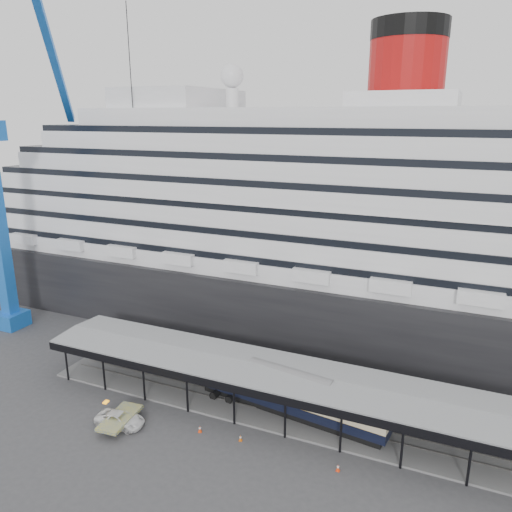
# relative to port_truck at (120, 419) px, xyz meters

# --- Properties ---
(ground) EXTENTS (200.00, 200.00, 0.00)m
(ground) POSITION_rel_port_truck_xyz_m (13.90, 4.23, -0.74)
(ground) COLOR #39393B
(ground) RESTS_ON ground
(cruise_ship) EXTENTS (130.00, 30.00, 43.90)m
(cruise_ship) POSITION_rel_port_truck_xyz_m (13.94, 36.23, 17.61)
(cruise_ship) COLOR black
(cruise_ship) RESTS_ON ground
(platform_canopy) EXTENTS (56.00, 9.18, 5.30)m
(platform_canopy) POSITION_rel_port_truck_xyz_m (13.90, 9.23, 1.63)
(platform_canopy) COLOR slate
(platform_canopy) RESTS_ON ground
(crane_blue) EXTENTS (22.63, 19.19, 47.60)m
(crane_blue) POSITION_rel_port_truck_xyz_m (-31.22, 14.85, 19.22)
(crane_blue) COLOR blue
(crane_blue) RESTS_ON ground
(port_truck) EXTENTS (5.51, 2.95, 1.47)m
(port_truck) POSITION_rel_port_truck_xyz_m (0.00, 0.00, 0.00)
(port_truck) COLOR silver
(port_truck) RESTS_ON ground
(pullman_carriage) EXTENTS (22.54, 5.70, 21.95)m
(pullman_carriage) POSITION_rel_port_truck_xyz_m (15.74, 9.23, 1.93)
(pullman_carriage) COLOR black
(pullman_carriage) RESTS_ON ground
(traffic_cone_left) EXTENTS (0.50, 0.50, 0.74)m
(traffic_cone_left) POSITION_rel_port_truck_xyz_m (8.34, 2.42, -0.37)
(traffic_cone_left) COLOR #F53E0D
(traffic_cone_left) RESTS_ON ground
(traffic_cone_mid) EXTENTS (0.43, 0.43, 0.67)m
(traffic_cone_mid) POSITION_rel_port_truck_xyz_m (12.86, 2.79, -0.40)
(traffic_cone_mid) COLOR #D85B0C
(traffic_cone_mid) RESTS_ON ground
(traffic_cone_right) EXTENTS (0.38, 0.38, 0.71)m
(traffic_cone_right) POSITION_rel_port_truck_xyz_m (23.07, 2.40, -0.38)
(traffic_cone_right) COLOR #F1370D
(traffic_cone_right) RESTS_ON ground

